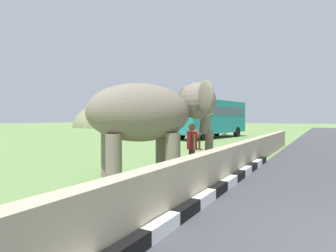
{
  "coord_description": "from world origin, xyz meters",
  "views": [
    {
      "loc": [
        -4.61,
        1.25,
        1.82
      ],
      "look_at": [
        2.87,
        5.37,
        1.6
      ],
      "focal_mm": 30.46,
      "sensor_mm": 36.0,
      "label": 1
    }
  ],
  "objects": [
    {
      "name": "elephant",
      "position": [
        2.54,
        5.74,
        1.95
      ],
      "size": [
        3.9,
        3.75,
        2.96
      ],
      "color": "#73695B",
      "rests_on": "ground_plane"
    },
    {
      "name": "barrier_parapet",
      "position": [
        2.0,
        3.77,
        0.5
      ],
      "size": [
        28.0,
        0.36,
        1.0
      ],
      "primitive_type": "cube",
      "color": "tan",
      "rests_on": "ground_plane"
    },
    {
      "name": "cow_far",
      "position": [
        26.59,
        11.26,
        0.87
      ],
      "size": [
        1.89,
        1.17,
        1.23
      ],
      "color": "beige",
      "rests_on": "ground_plane"
    },
    {
      "name": "hill_east",
      "position": [
        55.0,
        37.35,
        0.0
      ],
      "size": [
        42.81,
        34.25,
        16.19
      ],
      "color": "#767655",
      "rests_on": "ground_plane"
    },
    {
      "name": "cow_near",
      "position": [
        10.88,
        8.05,
        0.87
      ],
      "size": [
        1.67,
        1.6,
        1.23
      ],
      "color": "#473323",
      "rests_on": "ground_plane"
    },
    {
      "name": "bus_teal",
      "position": [
        20.72,
        10.61,
        2.08
      ],
      "size": [
        10.04,
        4.17,
        3.5
      ],
      "color": "teal",
      "rests_on": "ground_plane"
    },
    {
      "name": "cow_mid",
      "position": [
        12.4,
        10.37,
        0.87
      ],
      "size": [
        1.9,
        0.69,
        1.23
      ],
      "color": "#473323",
      "rests_on": "ground_plane"
    },
    {
      "name": "person_handler",
      "position": [
        3.85,
        5.03,
        0.93
      ],
      "size": [
        0.55,
        0.48,
        1.66
      ],
      "color": "navy",
      "rests_on": "ground_plane"
    },
    {
      "name": "striped_curb",
      "position": [
        -0.35,
        3.47,
        0.12
      ],
      "size": [
        16.2,
        0.2,
        0.24
      ],
      "color": "white",
      "rests_on": "ground_plane"
    }
  ]
}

